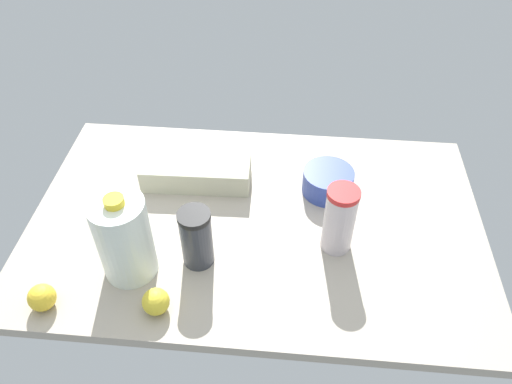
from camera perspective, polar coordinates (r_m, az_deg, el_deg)
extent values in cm
cube|color=#AAA090|center=(134.51, 0.00, -3.54)|extent=(120.00, 76.00, 3.00)
cylinder|color=white|center=(118.14, -14.84, -5.16)|extent=(12.72, 12.72, 22.07)
cylinder|color=yellow|center=(109.72, -15.94, -1.05)|extent=(4.45, 4.45, 1.80)
cylinder|color=#2E4193|center=(140.20, 8.21, 1.19)|extent=(14.07, 14.07, 6.96)
cylinder|color=#343740|center=(119.58, -6.80, -5.44)|extent=(7.57, 7.57, 14.84)
cylinder|color=black|center=(113.59, -7.14, -2.77)|extent=(7.80, 7.80, 1.40)
cube|color=#BAB89C|center=(142.48, -6.81, 2.20)|extent=(30.74, 12.22, 7.01)
cylinder|color=silver|center=(122.54, 9.47, -3.35)|extent=(7.59, 7.59, 17.47)
cylinder|color=red|center=(115.89, 10.01, -0.18)|extent=(7.81, 7.81, 1.40)
sphere|color=yellow|center=(115.66, -11.38, -12.18)|extent=(6.21, 6.21, 6.21)
sphere|color=yellow|center=(123.74, -23.27, -11.01)|extent=(6.26, 6.26, 6.26)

